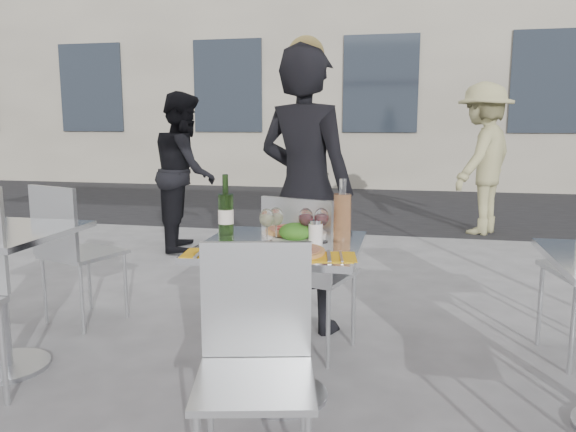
% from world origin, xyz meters
% --- Properties ---
extents(ground, '(80.00, 80.00, 0.00)m').
position_xyz_m(ground, '(0.00, 0.00, 0.00)').
color(ground, slate).
extents(street_asphalt, '(24.00, 5.00, 0.00)m').
position_xyz_m(street_asphalt, '(0.00, 6.50, 0.00)').
color(street_asphalt, black).
rests_on(street_asphalt, ground).
extents(main_table, '(0.72, 0.72, 0.75)m').
position_xyz_m(main_table, '(0.00, 0.00, 0.54)').
color(main_table, '#B7BABF').
rests_on(main_table, ground).
extents(chair_far, '(0.51, 0.52, 0.90)m').
position_xyz_m(chair_far, '(0.03, 0.49, 0.53)').
color(chair_far, silver).
rests_on(chair_far, ground).
extents(chair_near, '(0.48, 0.49, 0.87)m').
position_xyz_m(chair_near, '(0.06, -0.66, 0.52)').
color(chair_near, silver).
rests_on(chair_near, ground).
extents(side_chair_lfar, '(0.53, 0.53, 0.91)m').
position_xyz_m(side_chair_lfar, '(-1.51, 0.66, 0.54)').
color(side_chair_lfar, silver).
rests_on(side_chair_lfar, ground).
extents(woman_diner, '(0.75, 0.62, 1.75)m').
position_xyz_m(woman_diner, '(-0.06, 0.95, 0.87)').
color(woman_diner, black).
rests_on(woman_diner, ground).
extents(pedestrian_a, '(0.82, 0.93, 1.59)m').
position_xyz_m(pedestrian_a, '(-1.66, 2.92, 0.80)').
color(pedestrian_a, black).
rests_on(pedestrian_a, ground).
extents(pedestrian_b, '(1.10, 1.30, 1.74)m').
position_xyz_m(pedestrian_b, '(1.40, 4.40, 0.87)').
color(pedestrian_b, tan).
rests_on(pedestrian_b, ground).
extents(pizza_near, '(0.31, 0.31, 0.02)m').
position_xyz_m(pizza_near, '(0.07, -0.20, 0.76)').
color(pizza_near, '#E3A858').
rests_on(pizza_near, main_table).
extents(pizza_far, '(0.32, 0.32, 0.03)m').
position_xyz_m(pizza_far, '(0.02, 0.20, 0.77)').
color(pizza_far, white).
rests_on(pizza_far, main_table).
extents(salad_plate, '(0.22, 0.22, 0.09)m').
position_xyz_m(salad_plate, '(0.06, 0.05, 0.79)').
color(salad_plate, white).
rests_on(salad_plate, main_table).
extents(wine_bottle, '(0.07, 0.08, 0.29)m').
position_xyz_m(wine_bottle, '(-0.30, 0.13, 0.86)').
color(wine_bottle, '#2B4E1D').
rests_on(wine_bottle, main_table).
extents(carafe, '(0.08, 0.08, 0.29)m').
position_xyz_m(carafe, '(0.27, 0.09, 0.87)').
color(carafe, tan).
rests_on(carafe, main_table).
extents(sugar_shaker, '(0.06, 0.06, 0.11)m').
position_xyz_m(sugar_shaker, '(0.15, 0.03, 0.80)').
color(sugar_shaker, white).
rests_on(sugar_shaker, main_table).
extents(wineglass_white_a, '(0.07, 0.07, 0.16)m').
position_xyz_m(wineglass_white_a, '(-0.06, -0.01, 0.86)').
color(wineglass_white_a, white).
rests_on(wineglass_white_a, main_table).
extents(wineglass_white_b, '(0.07, 0.07, 0.16)m').
position_xyz_m(wineglass_white_b, '(-0.03, 0.04, 0.86)').
color(wineglass_white_b, white).
rests_on(wineglass_white_b, main_table).
extents(wineglass_red_a, '(0.07, 0.07, 0.16)m').
position_xyz_m(wineglass_red_a, '(0.10, 0.05, 0.86)').
color(wineglass_red_a, white).
rests_on(wineglass_red_a, main_table).
extents(wineglass_red_b, '(0.07, 0.07, 0.16)m').
position_xyz_m(wineglass_red_b, '(0.17, 0.07, 0.86)').
color(wineglass_red_b, white).
rests_on(wineglass_red_b, main_table).
extents(napkin_left, '(0.20, 0.20, 0.01)m').
position_xyz_m(napkin_left, '(-0.26, -0.27, 0.75)').
color(napkin_left, '#F0B114').
rests_on(napkin_left, main_table).
extents(napkin_right, '(0.21, 0.21, 0.01)m').
position_xyz_m(napkin_right, '(0.27, -0.22, 0.75)').
color(napkin_right, '#F0B114').
rests_on(napkin_right, main_table).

